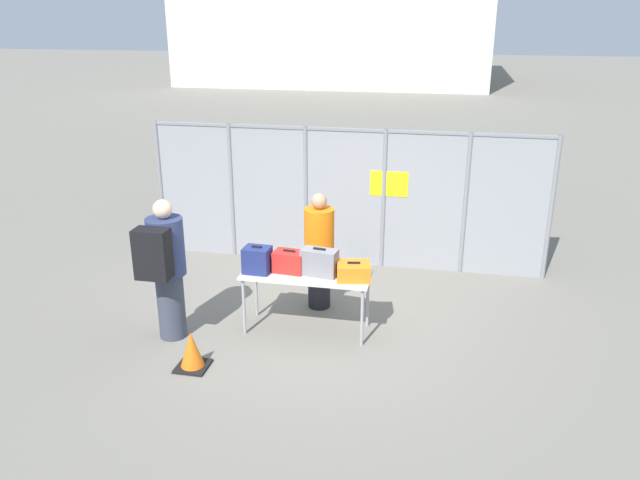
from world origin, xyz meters
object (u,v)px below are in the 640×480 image
at_px(suitcase_navy, 257,260).
at_px(traveler_hooded, 165,265).
at_px(inspection_table, 306,279).
at_px(security_worker_near, 319,250).
at_px(utility_trailer, 389,219).
at_px(suitcase_red, 289,261).
at_px(suitcase_orange, 354,271).
at_px(traffic_cone, 192,352).
at_px(suitcase_grey, 319,262).

xyz_separation_m(suitcase_navy, traveler_hooded, (-1.02, -0.51, 0.04)).
relative_size(inspection_table, traveler_hooded, 0.90).
height_order(inspection_table, security_worker_near, security_worker_near).
bearing_deg(utility_trailer, suitcase_red, -104.38).
relative_size(suitcase_navy, suitcase_orange, 0.77).
distance_m(inspection_table, traveler_hooded, 1.77).
bearing_deg(utility_trailer, inspection_table, -100.81).
height_order(suitcase_red, suitcase_orange, suitcase_red).
relative_size(utility_trailer, traffic_cone, 7.49).
bearing_deg(suitcase_navy, inspection_table, 5.93).
relative_size(suitcase_red, security_worker_near, 0.25).
relative_size(suitcase_orange, security_worker_near, 0.28).
xyz_separation_m(suitcase_navy, suitcase_orange, (1.24, 0.03, -0.07)).
relative_size(suitcase_red, traffic_cone, 0.92).
distance_m(suitcase_navy, suitcase_red, 0.41).
bearing_deg(traveler_hooded, traffic_cone, -40.54).
bearing_deg(traveler_hooded, suitcase_grey, 25.22).
bearing_deg(suitcase_grey, suitcase_navy, -175.06).
relative_size(inspection_table, suitcase_navy, 4.60).
distance_m(suitcase_grey, traffic_cone, 1.90).
bearing_deg(security_worker_near, suitcase_grey, 93.39).
bearing_deg(security_worker_near, suitcase_navy, 42.44).
bearing_deg(security_worker_near, inspection_table, 80.17).
relative_size(suitcase_orange, traffic_cone, 1.01).
relative_size(traveler_hooded, traffic_cone, 3.97).
bearing_deg(suitcase_navy, security_worker_near, 51.02).
relative_size(suitcase_navy, traffic_cone, 0.78).
xyz_separation_m(traveler_hooded, security_worker_near, (1.67, 1.30, -0.15)).
height_order(suitcase_grey, traveler_hooded, traveler_hooded).
xyz_separation_m(suitcase_grey, traffic_cone, (-1.28, -1.18, -0.76)).
height_order(suitcase_navy, suitcase_red, suitcase_navy).
bearing_deg(inspection_table, suitcase_orange, -2.89).
relative_size(suitcase_grey, utility_trailer, 0.14).
relative_size(suitcase_orange, utility_trailer, 0.14).
xyz_separation_m(suitcase_grey, traveler_hooded, (-1.82, -0.57, 0.04)).
bearing_deg(suitcase_red, traveler_hooded, -156.69).
relative_size(suitcase_navy, suitcase_red, 0.85).
height_order(suitcase_grey, security_worker_near, security_worker_near).
xyz_separation_m(suitcase_navy, traffic_cone, (-0.48, -1.12, -0.76)).
bearing_deg(suitcase_grey, suitcase_orange, -4.47).
bearing_deg(suitcase_orange, traveler_hooded, -166.60).
relative_size(suitcase_red, traveler_hooded, 0.23).
xyz_separation_m(suitcase_red, security_worker_near, (0.25, 0.69, -0.08)).
height_order(inspection_table, utility_trailer, inspection_table).
relative_size(suitcase_grey, suitcase_orange, 1.03).
bearing_deg(suitcase_grey, traveler_hooded, -162.50).
bearing_deg(utility_trailer, suitcase_grey, -98.25).
bearing_deg(inspection_table, suitcase_red, 169.73).
xyz_separation_m(suitcase_navy, suitcase_red, (0.40, 0.11, -0.03)).
height_order(suitcase_navy, suitcase_orange, suitcase_navy).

